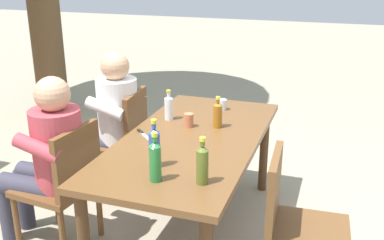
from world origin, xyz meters
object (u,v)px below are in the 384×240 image
(cup_terracotta, at_px, (189,120))
(person_in_plaid_shirt, at_px, (109,116))
(chair_near_left, at_px, (294,221))
(bottle_amber, at_px, (218,114))
(bottle_green, at_px, (155,160))
(bottle_blue, at_px, (154,147))
(dining_table, at_px, (192,149))
(person_in_white_shirt, at_px, (49,155))
(bottle_clear, at_px, (169,107))
(chair_far_right, at_px, (123,137))
(table_knife, at_px, (144,134))
(cup_glass, at_px, (222,105))
(chair_far_left, at_px, (65,181))
(bottle_olive, at_px, (202,164))

(cup_terracotta, bearing_deg, person_in_plaid_shirt, 73.67)
(cup_terracotta, bearing_deg, chair_near_left, -125.51)
(bottle_amber, xyz_separation_m, cup_terracotta, (-0.06, 0.19, -0.05))
(bottle_green, height_order, bottle_blue, bottle_blue)
(dining_table, relative_size, bottle_blue, 6.31)
(person_in_white_shirt, relative_size, bottle_clear, 5.30)
(chair_far_right, bearing_deg, bottle_blue, -142.84)
(bottle_blue, bearing_deg, table_knife, 32.19)
(person_in_plaid_shirt, distance_m, cup_glass, 0.91)
(cup_glass, bearing_deg, person_in_white_shirt, 139.43)
(bottle_blue, height_order, table_knife, bottle_blue)
(bottle_green, distance_m, cup_glass, 1.27)
(chair_near_left, xyz_separation_m, person_in_plaid_shirt, (0.80, 1.57, 0.17))
(chair_far_right, height_order, cup_glass, chair_far_right)
(chair_far_right, bearing_deg, bottle_green, -144.51)
(cup_glass, bearing_deg, dining_table, 176.95)
(person_in_white_shirt, height_order, bottle_green, person_in_white_shirt)
(dining_table, bearing_deg, bottle_green, -178.34)
(chair_far_left, height_order, bottle_blue, bottle_blue)
(chair_near_left, bearing_deg, chair_far_left, 90.15)
(person_in_white_shirt, bearing_deg, chair_near_left, -90.17)
(chair_near_left, height_order, bottle_amber, bottle_amber)
(bottle_clear, height_order, cup_terracotta, bottle_clear)
(bottle_clear, bearing_deg, chair_far_right, 74.10)
(cup_glass, bearing_deg, chair_near_left, -145.75)
(chair_near_left, xyz_separation_m, bottle_olive, (-0.19, 0.47, 0.36))
(bottle_clear, height_order, bottle_blue, bottle_blue)
(bottle_olive, xyz_separation_m, bottle_blue, (0.11, 0.31, 0.01))
(bottle_green, bearing_deg, bottle_olive, -77.77)
(chair_far_left, distance_m, person_in_plaid_shirt, 0.83)
(chair_far_left, xyz_separation_m, bottle_amber, (0.64, -0.84, 0.34))
(chair_near_left, bearing_deg, bottle_clear, 55.90)
(cup_terracotta, bearing_deg, chair_far_left, 132.20)
(person_in_white_shirt, bearing_deg, table_knife, -57.85)
(bottle_clear, bearing_deg, bottle_green, -162.42)
(bottle_green, distance_m, bottle_clear, 0.96)
(bottle_green, bearing_deg, table_knife, 30.24)
(bottle_clear, xyz_separation_m, bottle_olive, (-0.87, -0.53, 0.02))
(chair_far_left, xyz_separation_m, bottle_olive, (-0.18, -0.99, 0.36))
(person_in_plaid_shirt, relative_size, bottle_olive, 4.56)
(person_in_plaid_shirt, relative_size, bottle_green, 4.33)
(chair_near_left, bearing_deg, bottle_amber, 44.34)
(chair_far_left, distance_m, bottle_clear, 0.89)
(bottle_blue, relative_size, cup_terracotta, 2.92)
(chair_far_left, xyz_separation_m, chair_near_left, (0.00, -1.46, 0.00))
(chair_far_left, xyz_separation_m, person_in_plaid_shirt, (0.81, 0.11, 0.17))
(bottle_blue, height_order, cup_glass, bottle_blue)
(dining_table, bearing_deg, cup_glass, -3.05)
(chair_far_right, bearing_deg, bottle_amber, -101.61)
(bottle_clear, relative_size, cup_glass, 2.69)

